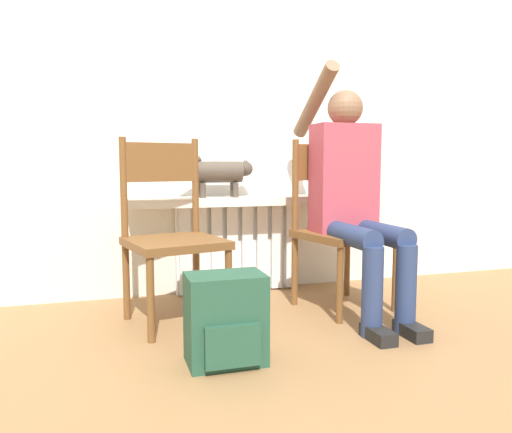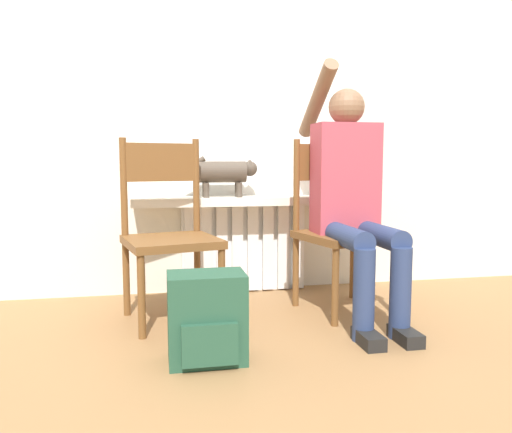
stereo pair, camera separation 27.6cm
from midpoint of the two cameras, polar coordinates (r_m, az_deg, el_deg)
name	(u,v)px [view 1 (the left image)]	position (r m, az deg, el deg)	size (l,w,h in m)	color
ground_plane	(310,358)	(2.16, 2.41, -15.92)	(12.00, 12.00, 0.00)	olive
wall_with_window	(234,76)	(3.24, -5.02, 15.68)	(7.00, 0.06, 2.70)	silver
radiator	(238,248)	(3.16, -4.55, -3.60)	(0.78, 0.08, 0.56)	white
windowsill	(241,201)	(3.04, -4.27, 1.81)	(1.37, 0.26, 0.05)	white
window_glass	(236,110)	(3.17, -4.85, 12.05)	(1.31, 0.01, 1.06)	white
chair_left	(172,231)	(2.59, -12.66, -1.68)	(0.53, 0.53, 0.94)	brown
chair_right	(339,225)	(2.81, 6.72, -0.95)	(0.54, 0.54, 0.94)	brown
person	(352,191)	(2.69, 8.10, 2.90)	(0.36, 1.03, 1.35)	navy
cat	(221,173)	(2.98, -6.71, 5.00)	(0.50, 0.13, 0.24)	#4C4238
backpack	(226,320)	(2.07, -7.38, -11.68)	(0.31, 0.24, 0.37)	#234C38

